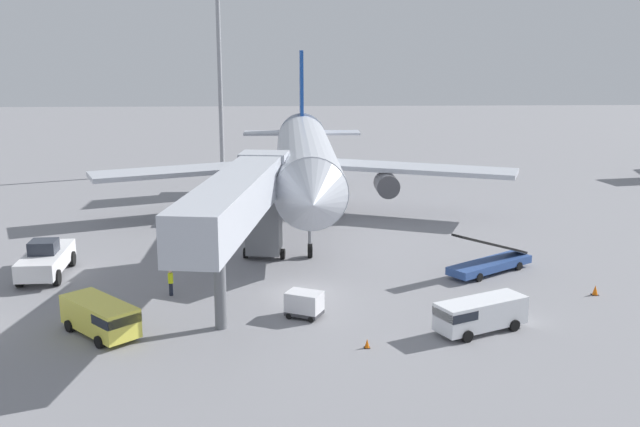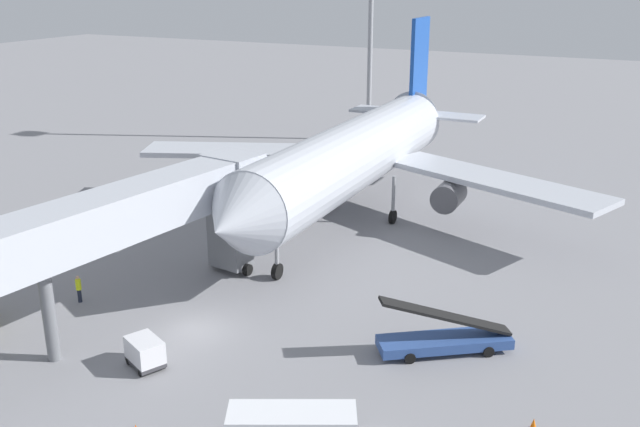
{
  "view_description": "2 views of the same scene",
  "coord_description": "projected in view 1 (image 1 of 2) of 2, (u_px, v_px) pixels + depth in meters",
  "views": [
    {
      "loc": [
        -0.56,
        -45.72,
        15.9
      ],
      "look_at": [
        1.73,
        12.29,
        2.51
      ],
      "focal_mm": 41.21,
      "sensor_mm": 36.0,
      "label": 1
    },
    {
      "loc": [
        22.35,
        -29.25,
        19.38
      ],
      "look_at": [
        2.32,
        11.63,
        3.79
      ],
      "focal_mm": 39.8,
      "sensor_mm": 36.0,
      "label": 2
    }
  ],
  "objects": [
    {
      "name": "belt_loader_truck",
      "position": [
        490.0,
        262.0,
        52.26
      ],
      "size": [
        6.94,
        5.65,
        3.35
      ],
      "color": "#2D4C8E",
      "rests_on": "ground"
    },
    {
      "name": "apron_light_mast",
      "position": [
        218.0,
        17.0,
        91.21
      ],
      "size": [
        2.4,
        2.4,
        28.08
      ],
      "color": "#93969B",
      "rests_on": "ground"
    },
    {
      "name": "airplane_at_gate",
      "position": [
        305.0,
        159.0,
        67.67
      ],
      "size": [
        40.17,
        39.6,
        15.28
      ],
      "color": "#B7BCC6",
      "rests_on": "ground"
    },
    {
      "name": "pushback_tug",
      "position": [
        46.0,
        259.0,
        51.39
      ],
      "size": [
        3.17,
        7.12,
        2.66
      ],
      "color": "white",
      "rests_on": "ground"
    },
    {
      "name": "service_van_near_left",
      "position": [
        101.0,
        316.0,
        40.91
      ],
      "size": [
        5.17,
        5.27,
        1.94
      ],
      "color": "#E5DB4C",
      "rests_on": "ground"
    },
    {
      "name": "safety_cone_alpha",
      "position": [
        367.0,
        344.0,
        39.35
      ],
      "size": [
        0.33,
        0.33,
        0.51
      ],
      "color": "black",
      "rests_on": "ground"
    },
    {
      "name": "safety_cone_bravo",
      "position": [
        595.0,
        290.0,
        47.67
      ],
      "size": [
        0.43,
        0.43,
        0.66
      ],
      "color": "black",
      "rests_on": "ground"
    },
    {
      "name": "ground_plane",
      "position": [
        301.0,
        293.0,
        48.11
      ],
      "size": [
        300.0,
        300.0,
        0.0
      ],
      "primitive_type": "plane",
      "color": "gray"
    },
    {
      "name": "service_van_outer_left",
      "position": [
        479.0,
        313.0,
        41.42
      ],
      "size": [
        5.72,
        4.05,
        1.88
      ],
      "color": "white",
      "rests_on": "ground"
    },
    {
      "name": "ground_crew_worker_foreground",
      "position": [
        171.0,
        282.0,
        47.44
      ],
      "size": [
        0.37,
        0.37,
        1.76
      ],
      "color": "#1E2333",
      "rests_on": "ground"
    },
    {
      "name": "jet_bridge",
      "position": [
        242.0,
        200.0,
        47.04
      ],
      "size": [
        6.32,
        22.42,
        8.06
      ],
      "color": "#B2B7C1",
      "rests_on": "ground"
    },
    {
      "name": "baggage_cart_mid_center",
      "position": [
        304.0,
        303.0,
        43.67
      ],
      "size": [
        2.44,
        2.14,
        1.57
      ],
      "color": "#38383D",
      "rests_on": "ground"
    }
  ]
}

